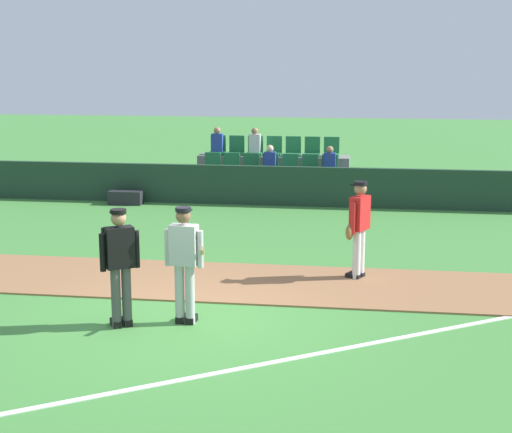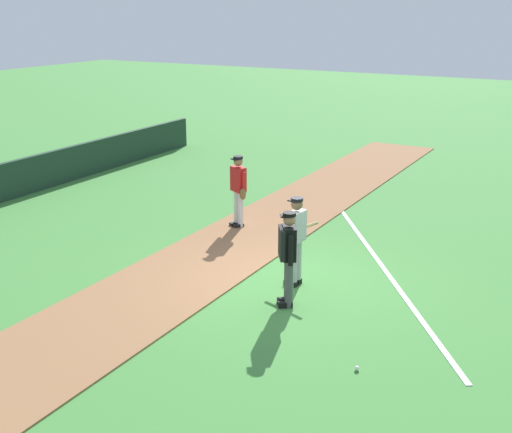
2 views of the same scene
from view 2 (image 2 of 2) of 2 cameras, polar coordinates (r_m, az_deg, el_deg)
ground_plane at (r=12.97m, az=2.60°, el=-5.85°), size 80.00×80.00×0.00m
infield_dirt_path at (r=13.91m, az=-4.89°, el=-4.15°), size 28.00×2.42×0.03m
foul_line_chalk at (r=15.36m, az=9.31°, el=-2.20°), size 9.94×6.88×0.01m
batter_grey_jersey at (r=12.61m, az=3.47°, el=-1.83°), size 0.67×0.79×1.76m
umpire_home_plate at (r=11.73m, az=2.73°, el=-3.19°), size 0.53×0.46×1.76m
runner_red_jersey at (r=15.95m, az=-1.51°, el=2.39°), size 0.45×0.60×1.76m
baseball at (r=10.22m, az=8.67°, el=-12.77°), size 0.07×0.07×0.07m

